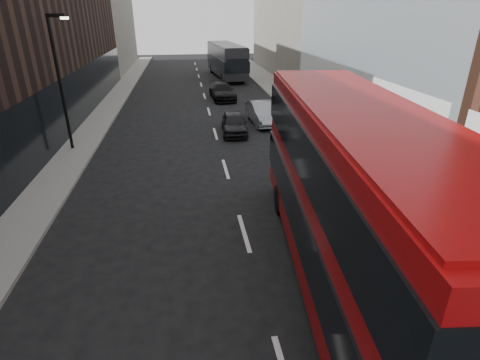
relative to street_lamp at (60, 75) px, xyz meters
name	(u,v)px	position (x,y,z in m)	size (l,w,h in m)	color
sidewalk_right	(304,110)	(15.72, 7.00, -4.11)	(3.00, 80.00, 0.15)	slate
sidewalk_left	(102,118)	(0.22, 7.00, -4.11)	(2.00, 80.00, 0.15)	slate
building_left_mid	(53,15)	(-3.28, 12.00, 2.82)	(5.00, 24.00, 14.00)	black
building_left_far	(105,18)	(-3.28, 34.00, 2.32)	(5.00, 20.00, 13.00)	slate
street_lamp	(60,75)	(0.00, 0.00, 0.00)	(1.06, 0.22, 7.00)	black
red_bus	(354,192)	(10.70, -12.89, -1.32)	(4.33, 12.97, 5.15)	#95090A
grey_bus	(226,60)	(11.51, 24.61, -2.15)	(3.75, 11.90, 3.78)	black
car_a	(234,123)	(9.46, 2.00, -3.51)	(1.58, 3.93, 1.34)	black
car_b	(262,113)	(11.72, 4.04, -3.44)	(1.57, 4.51, 1.49)	gray
car_c	(222,91)	(9.76, 12.41, -3.48)	(1.98, 4.86, 1.41)	black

